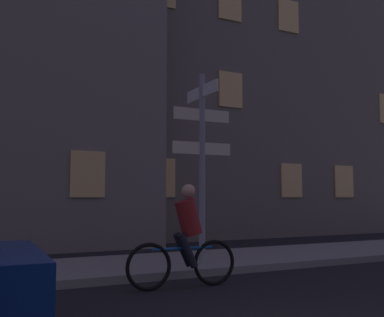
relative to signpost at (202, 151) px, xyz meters
The scene contains 4 objects.
sidewalk_kerb 2.68m from the signpost, 154.26° to the left, with size 40.00×2.56×0.14m, color gray.
signpost is the anchor object (origin of this frame).
cyclist 2.31m from the signpost, 126.46° to the right, with size 1.82×0.34×1.61m.
building_right_block 11.86m from the signpost, 54.32° to the left, with size 12.49×7.25×15.07m.
Camera 1 is at (-2.76, -2.23, 1.40)m, focal length 42.32 mm.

